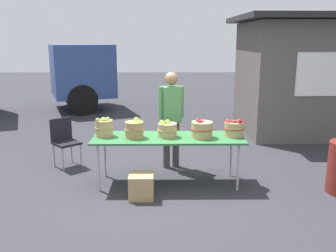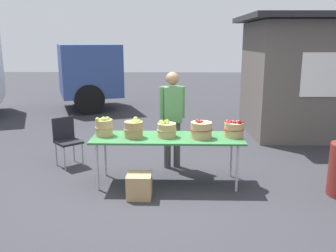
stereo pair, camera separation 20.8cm
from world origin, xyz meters
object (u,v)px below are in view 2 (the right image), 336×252
object	(u,v)px
apple_basket_red_1	(234,129)
apple_basket_green_0	(104,127)
market_table	(167,139)
apple_basket_green_1	(134,129)
apple_basket_red_0	(201,130)
vendor_adult	(172,112)
folding_chair	(67,138)
apple_basket_green_2	(167,129)
produce_crate	(139,186)

from	to	relation	value
apple_basket_red_1	apple_basket_green_0	bearing A→B (deg)	179.61
market_table	apple_basket_green_1	size ratio (longest dim) A/B	7.57
apple_basket_red_0	vendor_adult	world-z (taller)	vendor_adult
apple_basket_red_0	folding_chair	size ratio (longest dim) A/B	0.39
apple_basket_red_1	apple_basket_green_2	bearing A→B (deg)	-178.29
apple_basket_red_1	vendor_adult	bearing A→B (deg)	143.39
apple_basket_green_1	apple_basket_green_2	size ratio (longest dim) A/B	1.00
market_table	apple_basket_red_1	size ratio (longest dim) A/B	7.34
market_table	vendor_adult	xyz separation A→B (m)	(0.06, 0.74, 0.27)
apple_basket_red_0	folding_chair	bearing A→B (deg)	159.94
produce_crate	market_table	bearing A→B (deg)	54.29
apple_basket_red_0	apple_basket_red_1	xyz separation A→B (m)	(0.50, 0.08, -0.00)
apple_basket_green_1	apple_basket_red_0	distance (m)	1.02
folding_chair	produce_crate	bearing A→B (deg)	-85.38
apple_basket_green_0	vendor_adult	bearing A→B (deg)	33.60
apple_basket_green_2	apple_basket_red_0	xyz separation A→B (m)	(0.52, -0.05, 0.01)
apple_basket_green_1	apple_basket_red_1	distance (m)	1.52
apple_basket_green_2	folding_chair	bearing A→B (deg)	156.00
apple_basket_green_1	apple_basket_red_0	xyz separation A→B (m)	(1.02, -0.00, -0.01)
market_table	vendor_adult	distance (m)	0.80
apple_basket_red_0	folding_chair	xyz separation A→B (m)	(-2.32, 0.85, -0.37)
market_table	apple_basket_red_0	bearing A→B (deg)	-4.37
vendor_adult	apple_basket_green_0	bearing A→B (deg)	19.81
apple_basket_red_1	vendor_adult	xyz separation A→B (m)	(-0.95, 0.71, 0.11)
folding_chair	produce_crate	xyz separation A→B (m)	(1.42, -1.35, -0.34)
apple_basket_green_0	apple_basket_red_1	bearing A→B (deg)	-0.39
market_table	apple_basket_green_2	world-z (taller)	apple_basket_green_2
market_table	produce_crate	world-z (taller)	market_table
apple_basket_red_0	produce_crate	distance (m)	1.25
vendor_adult	folding_chair	size ratio (longest dim) A/B	1.94
apple_basket_red_0	produce_crate	bearing A→B (deg)	-150.82
apple_basket_green_1	apple_basket_red_1	bearing A→B (deg)	2.91
vendor_adult	produce_crate	size ratio (longest dim) A/B	4.83
apple_basket_red_1	vendor_adult	world-z (taller)	vendor_adult
apple_basket_green_0	produce_crate	world-z (taller)	apple_basket_green_0
vendor_adult	produce_crate	world-z (taller)	vendor_adult
apple_basket_green_1	produce_crate	size ratio (longest dim) A/B	0.88
apple_basket_red_0	apple_basket_red_1	distance (m)	0.51
market_table	apple_basket_green_0	bearing A→B (deg)	176.94
folding_chair	produce_crate	distance (m)	1.99
apple_basket_green_2	produce_crate	size ratio (longest dim) A/B	0.88
apple_basket_green_1	apple_basket_red_1	size ratio (longest dim) A/B	0.97
apple_basket_red_1	folding_chair	distance (m)	2.95
apple_basket_red_1	folding_chair	xyz separation A→B (m)	(-2.82, 0.77, -0.36)
apple_basket_green_1	folding_chair	distance (m)	1.60
market_table	apple_basket_green_2	bearing A→B (deg)	149.42
vendor_adult	apple_basket_green_1	bearing A→B (deg)	40.16
vendor_adult	folding_chair	bearing A→B (deg)	-15.77
produce_crate	folding_chair	bearing A→B (deg)	136.57
market_table	apple_basket_green_2	size ratio (longest dim) A/B	7.57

